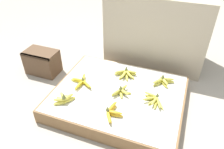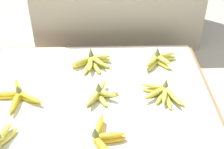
% 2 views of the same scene
% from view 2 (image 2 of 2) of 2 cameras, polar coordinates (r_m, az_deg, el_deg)
% --- Properties ---
extents(ground_plane, '(10.00, 10.00, 0.00)m').
position_cam_2_polar(ground_plane, '(1.65, -3.14, -7.75)').
color(ground_plane, '#A89E8E').
extents(display_platform, '(1.19, 0.97, 0.14)m').
position_cam_2_polar(display_platform, '(1.60, -3.22, -5.98)').
color(display_platform, olive).
rests_on(display_platform, ground_plane).
extents(banana_bunch_front_midleft, '(0.16, 0.25, 0.10)m').
position_cam_2_polar(banana_bunch_front_midleft, '(1.32, -1.63, -11.39)').
color(banana_bunch_front_midleft, gold).
rests_on(banana_bunch_front_midleft, display_platform).
extents(banana_bunch_middle_left, '(0.26, 0.25, 0.08)m').
position_cam_2_polar(banana_bunch_middle_left, '(1.59, -16.91, -3.76)').
color(banana_bunch_middle_left, yellow).
rests_on(banana_bunch_middle_left, display_platform).
extents(banana_bunch_middle_midleft, '(0.17, 0.19, 0.09)m').
position_cam_2_polar(banana_bunch_middle_midleft, '(1.53, -2.17, -3.56)').
color(banana_bunch_middle_midleft, gold).
rests_on(banana_bunch_middle_midleft, display_platform).
extents(banana_bunch_middle_midright, '(0.21, 0.17, 0.09)m').
position_cam_2_polar(banana_bunch_middle_midright, '(1.55, 9.21, -3.45)').
color(banana_bunch_middle_midright, gold).
rests_on(banana_bunch_middle_midright, display_platform).
extents(banana_bunch_back_midleft, '(0.23, 0.15, 0.10)m').
position_cam_2_polar(banana_bunch_back_midleft, '(1.75, -3.60, 2.30)').
color(banana_bunch_back_midleft, gold).
rests_on(banana_bunch_back_midleft, display_platform).
extents(banana_bunch_back_midright, '(0.21, 0.16, 0.10)m').
position_cam_2_polar(banana_bunch_back_midright, '(1.78, 8.56, 2.73)').
color(banana_bunch_back_midright, gold).
rests_on(banana_bunch_back_midright, display_platform).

